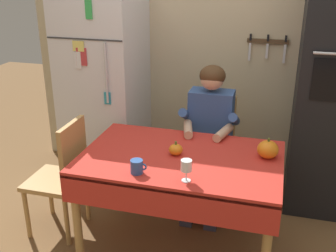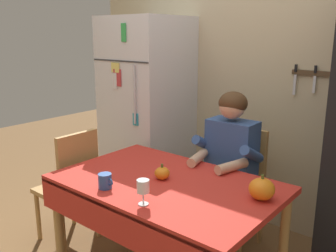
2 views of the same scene
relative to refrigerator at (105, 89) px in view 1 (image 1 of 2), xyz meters
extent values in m
plane|color=brown|center=(0.95, -0.96, -0.90)|extent=(10.00, 10.00, 0.00)
cube|color=#BCAD89|center=(1.00, 0.39, 0.40)|extent=(3.70, 0.10, 2.60)
cube|color=#4C3823|center=(1.43, 0.33, 0.46)|extent=(0.36, 0.02, 0.04)
cube|color=silver|center=(1.28, 0.32, 0.36)|extent=(0.02, 0.01, 0.16)
cube|color=black|center=(1.28, 0.32, 0.49)|extent=(0.02, 0.01, 0.06)
cube|color=silver|center=(1.43, 0.32, 0.37)|extent=(0.02, 0.01, 0.13)
cube|color=black|center=(1.43, 0.32, 0.49)|extent=(0.02, 0.01, 0.06)
cube|color=silver|center=(1.58, 0.32, 0.35)|extent=(0.02, 0.01, 0.16)
cube|color=black|center=(1.58, 0.32, 0.49)|extent=(0.02, 0.01, 0.06)
cube|color=silver|center=(0.00, 0.00, 0.00)|extent=(0.68, 0.68, 1.80)
cylinder|color=silver|center=(0.19, -0.36, 0.25)|extent=(0.02, 0.02, 0.50)
cube|color=#333335|center=(0.00, -0.34, 0.52)|extent=(0.67, 0.01, 0.01)
cube|color=teal|center=(0.18, -0.35, 0.03)|extent=(0.06, 0.01, 0.11)
cube|color=#E5D666|center=(-0.05, -0.35, 0.46)|extent=(0.10, 0.01, 0.08)
cube|color=green|center=(0.06, -0.35, 0.76)|extent=(0.06, 0.02, 0.15)
cube|color=silver|center=(-0.07, -0.35, 0.34)|extent=(0.06, 0.01, 0.14)
cube|color=#B73338|center=(-0.03, -0.35, 0.37)|extent=(0.09, 0.01, 0.15)
cube|color=black|center=(2.00, 0.04, 0.15)|extent=(0.60, 0.60, 2.10)
cylinder|color=tan|center=(0.31, -1.25, -0.55)|extent=(0.06, 0.06, 0.70)
cylinder|color=tan|center=(0.31, -0.47, -0.55)|extent=(0.06, 0.06, 0.70)
cylinder|color=tan|center=(1.59, -1.25, -0.55)|extent=(0.06, 0.06, 0.70)
cylinder|color=tan|center=(1.59, -0.47, -0.55)|extent=(0.06, 0.06, 0.70)
cube|color=red|center=(0.95, -0.86, -0.18)|extent=(1.40, 0.90, 0.04)
cube|color=red|center=(0.95, -1.30, -0.28)|extent=(1.40, 0.01, 0.20)
cube|color=tan|center=(1.04, -0.17, -0.47)|extent=(0.40, 0.40, 0.04)
cube|color=tan|center=(1.04, 0.01, -0.21)|extent=(0.36, 0.04, 0.48)
cylinder|color=tan|center=(0.87, -0.34, -0.69)|extent=(0.04, 0.04, 0.41)
cylinder|color=tan|center=(0.87, 0.00, -0.69)|extent=(0.04, 0.04, 0.41)
cylinder|color=tan|center=(1.21, -0.34, -0.69)|extent=(0.04, 0.04, 0.41)
cylinder|color=tan|center=(1.21, 0.00, -0.69)|extent=(0.04, 0.04, 0.41)
cube|color=#38384C|center=(0.94, -0.55, -0.86)|extent=(0.10, 0.22, 0.08)
cube|color=#38384C|center=(1.14, -0.55, -0.86)|extent=(0.10, 0.22, 0.08)
cylinder|color=#38384C|center=(0.94, -0.49, -0.67)|extent=(0.09, 0.09, 0.38)
cylinder|color=#38384C|center=(1.14, -0.49, -0.67)|extent=(0.09, 0.09, 0.38)
cube|color=#38384C|center=(0.95, -0.33, -0.40)|extent=(0.12, 0.40, 0.11)
cube|color=#38384C|center=(1.13, -0.33, -0.40)|extent=(0.12, 0.40, 0.11)
cube|color=#33518E|center=(1.04, -0.21, -0.11)|extent=(0.36, 0.20, 0.48)
cylinder|color=#33518E|center=(0.84, -0.28, -0.07)|extent=(0.07, 0.26, 0.18)
cylinder|color=#33518E|center=(1.24, -0.28, -0.07)|extent=(0.07, 0.26, 0.18)
cylinder|color=#D8A884|center=(0.90, -0.45, -0.13)|extent=(0.13, 0.27, 0.07)
cylinder|color=#D8A884|center=(1.18, -0.45, -0.13)|extent=(0.13, 0.27, 0.07)
sphere|color=#D8A884|center=(1.04, -0.23, 0.24)|extent=(0.19, 0.19, 0.19)
ellipsoid|color=#472D19|center=(1.04, -0.22, 0.26)|extent=(0.21, 0.21, 0.17)
cube|color=tan|center=(-0.03, -0.94, -0.47)|extent=(0.40, 0.40, 0.04)
cube|color=tan|center=(0.15, -0.94, -0.21)|extent=(0.04, 0.36, 0.48)
cylinder|color=tan|center=(-0.20, -0.77, -0.69)|extent=(0.04, 0.04, 0.41)
cylinder|color=tan|center=(0.14, -0.77, -0.69)|extent=(0.04, 0.04, 0.41)
cylinder|color=tan|center=(-0.20, -1.11, -0.69)|extent=(0.04, 0.04, 0.41)
cylinder|color=tan|center=(0.14, -1.11, -0.69)|extent=(0.04, 0.04, 0.41)
cylinder|color=#2D569E|center=(0.74, -1.18, -0.11)|extent=(0.08, 0.08, 0.09)
torus|color=#2D569E|center=(0.78, -1.18, -0.11)|extent=(0.05, 0.01, 0.05)
cylinder|color=white|center=(1.07, -1.20, -0.16)|extent=(0.06, 0.06, 0.01)
cylinder|color=white|center=(1.07, -1.20, -0.12)|extent=(0.01, 0.01, 0.07)
cylinder|color=white|center=(1.07, -1.20, -0.05)|extent=(0.07, 0.07, 0.07)
ellipsoid|color=orange|center=(1.53, -0.73, -0.10)|extent=(0.15, 0.15, 0.12)
cylinder|color=#4C6023|center=(1.53, -0.73, -0.02)|extent=(0.02, 0.02, 0.02)
ellipsoid|color=orange|center=(0.91, -0.85, -0.12)|extent=(0.10, 0.10, 0.08)
cylinder|color=#4C6023|center=(0.91, -0.85, -0.07)|extent=(0.02, 0.02, 0.02)
camera|label=1|loc=(1.56, -3.38, 1.11)|focal=43.95mm
camera|label=2|loc=(2.34, -2.53, 0.75)|focal=39.36mm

